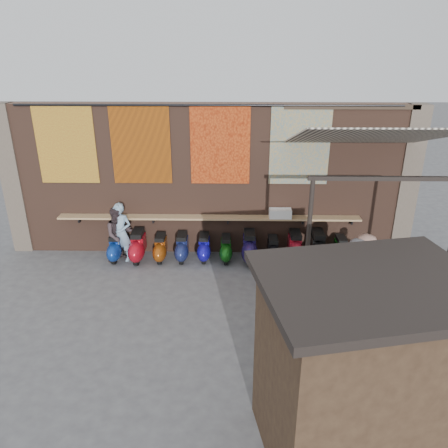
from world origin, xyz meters
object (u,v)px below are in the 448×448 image
object	(u,v)px
diner_right	(119,234)
shopper_grey	(355,273)
scooter_stool_6	(249,247)
scooter_stool_8	(295,247)
scooter_stool_10	(341,250)
market_stall	(359,374)
shelf_box	(280,213)
diner_left	(121,232)
scooter_stool_7	(273,250)
shopper_tan	(363,270)
scooter_stool_1	(138,246)
scooter_stool_9	(318,247)
shopper_navy	(403,281)
scooter_stool_2	(161,248)
scooter_stool_0	(116,248)
scooter_stool_3	(182,247)
scooter_stool_5	(226,249)
scooter_stool_4	(204,248)

from	to	relation	value
diner_right	shopper_grey	size ratio (longest dim) A/B	0.92
scooter_stool_6	scooter_stool_8	distance (m)	1.21
scooter_stool_10	market_stall	distance (m)	5.96
shelf_box	diner_left	bearing A→B (deg)	-175.89
diner_left	shopper_grey	bearing A→B (deg)	-7.95
scooter_stool_7	shopper_tan	bearing A→B (deg)	-48.18
scooter_stool_1	scooter_stool_9	distance (m)	4.75
scooter_stool_9	diner_right	world-z (taller)	diner_right
scooter_stool_1	shopper_navy	world-z (taller)	shopper_navy
diner_left	scooter_stool_9	bearing A→B (deg)	12.64
scooter_stool_2	diner_left	distance (m)	1.11
scooter_stool_0	scooter_stool_3	xyz separation A→B (m)	(1.77, 0.03, 0.01)
scooter_stool_5	shopper_grey	distance (m)	3.54
diner_right	shelf_box	bearing A→B (deg)	-27.42
diner_left	shopper_grey	world-z (taller)	shopper_grey
scooter_stool_0	scooter_stool_5	world-z (taller)	scooter_stool_0
scooter_stool_0	scooter_stool_8	size ratio (longest dim) A/B	0.89
scooter_stool_0	scooter_stool_5	distance (m)	2.93
shelf_box	shopper_navy	bearing A→B (deg)	-49.43
scooter_stool_10	shopper_grey	size ratio (longest dim) A/B	0.44
scooter_stool_10	scooter_stool_3	bearing A→B (deg)	179.69
shopper_navy	shopper_tan	size ratio (longest dim) A/B	0.95
scooter_stool_5	diner_left	size ratio (longest dim) A/B	0.44
scooter_stool_0	scooter_stool_2	size ratio (longest dim) A/B	1.02
shelf_box	scooter_stool_10	size ratio (longest dim) A/B	0.81
scooter_stool_2	scooter_stool_10	distance (m)	4.77
scooter_stool_2	market_stall	size ratio (longest dim) A/B	0.28
scooter_stool_1	shopper_navy	bearing A→B (deg)	-21.40
shopper_navy	shelf_box	bearing A→B (deg)	-64.06
scooter_stool_3	market_stall	bearing A→B (deg)	-62.40
scooter_stool_1	market_stall	xyz separation A→B (m)	(4.19, -5.74, 0.91)
diner_left	shopper_tan	xyz separation A→B (m)	(5.74, -2.01, 0.05)
scooter_stool_2	diner_left	world-z (taller)	diner_left
scooter_stool_2	scooter_stool_10	bearing A→B (deg)	0.04
scooter_stool_6	shopper_grey	size ratio (longest dim) A/B	0.53
scooter_stool_5	scooter_stool_0	bearing A→B (deg)	-179.80
scooter_stool_1	scooter_stool_8	xyz separation A→B (m)	(4.15, 0.04, -0.01)
scooter_stool_9	shelf_box	bearing A→B (deg)	162.24
scooter_stool_8	shopper_navy	distance (m)	3.10
scooter_stool_2	scooter_stool_3	distance (m)	0.57
shopper_grey	market_stall	xyz separation A→B (m)	(-0.94, -3.65, 0.51)
scooter_stool_5	shopper_navy	bearing A→B (deg)	-32.81
shopper_navy	diner_right	bearing A→B (deg)	-34.74
scooter_stool_4	shopper_tan	size ratio (longest dim) A/B	0.43
scooter_stool_7	diner_right	distance (m)	4.07
market_stall	shopper_navy	bearing A→B (deg)	49.59
scooter_stool_1	scooter_stool_6	distance (m)	2.95
scooter_stool_3	scooter_stool_5	size ratio (longest dim) A/B	1.07
scooter_stool_4	scooter_stool_6	world-z (taller)	scooter_stool_6
shelf_box	scooter_stool_7	distance (m)	0.99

